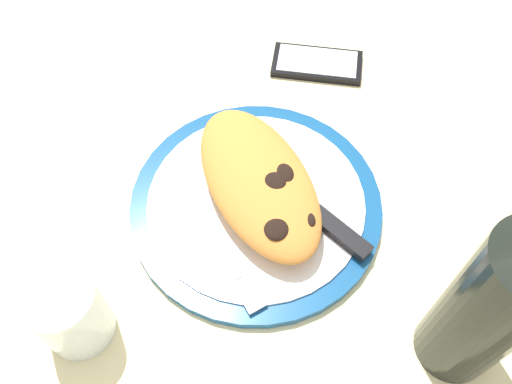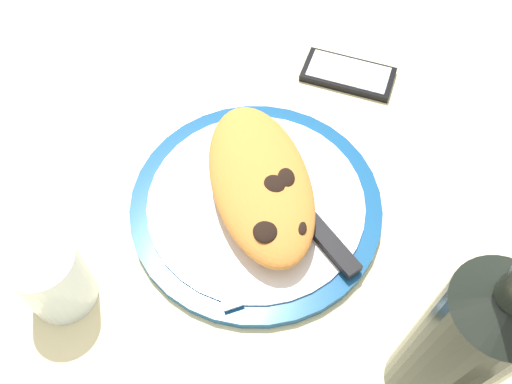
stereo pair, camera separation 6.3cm
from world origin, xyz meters
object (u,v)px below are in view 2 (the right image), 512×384
(fork, at_px, (215,251))
(wine_bottle, at_px, (461,346))
(calzone, at_px, (261,182))
(water_glass, at_px, (53,276))
(plate, at_px, (256,204))
(smartphone, at_px, (348,74))
(knife, at_px, (314,226))

(fork, height_order, wine_bottle, wine_bottle)
(calzone, distance_m, water_glass, 0.25)
(plate, height_order, water_glass, water_glass)
(plate, distance_m, smartphone, 0.25)
(fork, distance_m, wine_bottle, 0.28)
(fork, bearing_deg, plate, 117.73)
(calzone, height_order, water_glass, water_glass)
(plate, height_order, smartphone, plate)
(fork, distance_m, water_glass, 0.17)
(calzone, relative_size, wine_bottle, 0.80)
(smartphone, xyz_separation_m, wine_bottle, (0.39, -0.16, 0.12))
(water_glass, bearing_deg, calzone, 90.41)
(knife, relative_size, water_glass, 2.21)
(plate, height_order, calzone, calzone)
(calzone, height_order, fork, calzone)
(plate, bearing_deg, wine_bottle, 11.84)
(plate, distance_m, knife, 0.08)
(plate, xyz_separation_m, water_glass, (-0.00, -0.24, 0.03))
(water_glass, bearing_deg, plate, 88.94)
(plate, xyz_separation_m, knife, (0.06, 0.04, 0.01))
(knife, xyz_separation_m, smartphone, (-0.19, 0.17, -0.01))
(knife, height_order, wine_bottle, wine_bottle)
(calzone, relative_size, water_glass, 2.62)
(calzone, height_order, smartphone, calzone)
(fork, relative_size, smartphone, 1.30)
(fork, xyz_separation_m, wine_bottle, (0.22, 0.13, 0.11))
(plate, relative_size, smartphone, 2.24)
(plate, height_order, knife, knife)
(calzone, relative_size, smartphone, 1.83)
(calzone, xyz_separation_m, smartphone, (-0.12, 0.21, -0.04))
(plate, distance_m, fork, 0.08)
(fork, height_order, water_glass, water_glass)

